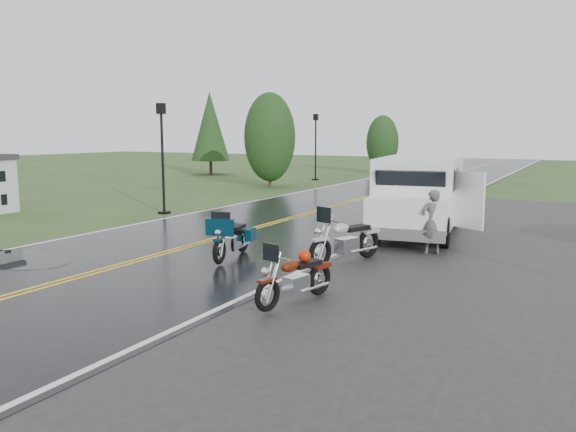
{
  "coord_description": "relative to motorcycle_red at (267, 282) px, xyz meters",
  "views": [
    {
      "loc": [
        9.21,
        -9.73,
        2.97
      ],
      "look_at": [
        2.8,
        2.0,
        1.0
      ],
      "focal_mm": 35.0,
      "sensor_mm": 36.0,
      "label": 1
    }
  ],
  "objects": [
    {
      "name": "person_at_van",
      "position": [
        1.17,
        5.92,
        0.24
      ],
      "size": [
        0.69,
        0.67,
        1.59
      ],
      "primitive_type": "imported",
      "rotation": [
        0.0,
        0.0,
        3.87
      ],
      "color": "#4C4C51",
      "rests_on": "ground"
    },
    {
      "name": "ground",
      "position": [
        -4.63,
        2.06,
        -0.56
      ],
      "size": [
        120.0,
        120.0,
        0.0
      ],
      "primitive_type": "plane",
      "color": "#2D471E",
      "rests_on": "ground"
    },
    {
      "name": "lamp_post_near_left",
      "position": [
        -9.42,
        8.29,
        1.5
      ],
      "size": [
        0.35,
        0.35,
        4.11
      ],
      "primitive_type": null,
      "color": "black",
      "rests_on": "ground"
    },
    {
      "name": "tree_left_mid",
      "position": [
        -11.29,
        19.26,
        1.67
      ],
      "size": [
        2.85,
        2.85,
        4.45
      ],
      "primitive_type": null,
      "color": "#1E3D19",
      "rests_on": "ground"
    },
    {
      "name": "lamp_post_far_left",
      "position": [
        -11.11,
        24.68,
        1.56
      ],
      "size": [
        0.36,
        0.36,
        4.24
      ],
      "primitive_type": null,
      "color": "black",
      "rests_on": "ground"
    },
    {
      "name": "pine_left_far",
      "position": [
        -19.97,
        25.51,
        2.34
      ],
      "size": [
        2.78,
        2.78,
        5.79
      ],
      "primitive_type": null,
      "color": "#1E3D19",
      "rests_on": "ground"
    },
    {
      "name": "motorcycle_red",
      "position": [
        0.0,
        0.0,
        0.0
      ],
      "size": [
        1.09,
        1.99,
        1.12
      ],
      "primitive_type": null,
      "rotation": [
        0.0,
        0.0,
        -0.23
      ],
      "color": "#501709",
      "rests_on": "ground"
    },
    {
      "name": "road",
      "position": [
        -4.63,
        12.06,
        -0.54
      ],
      "size": [
        8.0,
        100.0,
        0.04
      ],
      "primitive_type": "cube",
      "color": "black",
      "rests_on": "ground"
    },
    {
      "name": "van_white",
      "position": [
        -0.53,
        6.56,
        0.61
      ],
      "size": [
        3.07,
        6.21,
        2.34
      ],
      "primitive_type": null,
      "rotation": [
        0.0,
        0.0,
        0.14
      ],
      "color": "white",
      "rests_on": "ground"
    },
    {
      "name": "tree_left_far",
      "position": [
        -9.56,
        32.95,
        1.29
      ],
      "size": [
        2.4,
        2.4,
        3.7
      ],
      "primitive_type": null,
      "color": "#1E3D19",
      "rests_on": "ground"
    },
    {
      "name": "motorcycle_teal",
      "position": [
        -2.67,
        2.38,
        0.04
      ],
      "size": [
        1.15,
        2.12,
        1.19
      ],
      "primitive_type": null,
      "rotation": [
        0.0,
        0.0,
        0.22
      ],
      "color": "#042434",
      "rests_on": "ground"
    },
    {
      "name": "motorcycle_silver",
      "position": [
        -0.55,
        3.17,
        0.1
      ],
      "size": [
        1.5,
        2.37,
        1.32
      ],
      "primitive_type": null,
      "rotation": [
        0.0,
        0.0,
        -0.34
      ],
      "color": "#9EA1A5",
      "rests_on": "ground"
    }
  ]
}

